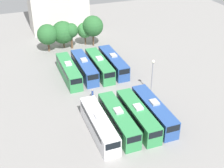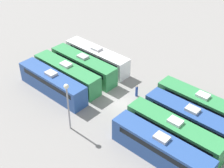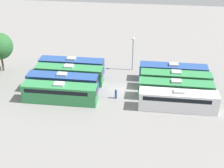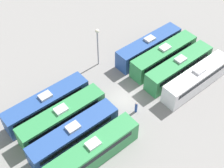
# 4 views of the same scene
# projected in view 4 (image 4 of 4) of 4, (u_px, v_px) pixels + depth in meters

# --- Properties ---
(ground_plane) EXTENTS (113.96, 113.96, 0.00)m
(ground_plane) POSITION_uv_depth(u_px,v_px,m) (125.00, 98.00, 43.90)
(ground_plane) COLOR gray
(bus_0) EXTENTS (2.53, 11.94, 3.40)m
(bus_0) POSITION_uv_depth(u_px,v_px,m) (197.00, 79.00, 44.28)
(bus_0) COLOR white
(bus_0) RESTS_ON ground_plane
(bus_1) EXTENTS (2.53, 11.94, 3.40)m
(bus_1) POSITION_uv_depth(u_px,v_px,m) (179.00, 67.00, 45.88)
(bus_1) COLOR #338C4C
(bus_1) RESTS_ON ground_plane
(bus_2) EXTENTS (2.53, 11.94, 3.40)m
(bus_2) POSITION_uv_depth(u_px,v_px,m) (164.00, 56.00, 47.66)
(bus_2) COLOR #338C4C
(bus_2) RESTS_ON ground_plane
(bus_3) EXTENTS (2.53, 11.94, 3.40)m
(bus_3) POSITION_uv_depth(u_px,v_px,m) (149.00, 47.00, 49.11)
(bus_3) COLOR #284C93
(bus_3) RESTS_ON ground_plane
(bus_4) EXTENTS (2.53, 11.94, 3.40)m
(bus_4) POSITION_uv_depth(u_px,v_px,m) (93.00, 151.00, 36.12)
(bus_4) COLOR #338C4C
(bus_4) RESTS_ON ground_plane
(bus_5) EXTENTS (2.53, 11.94, 3.40)m
(bus_5) POSITION_uv_depth(u_px,v_px,m) (74.00, 135.00, 37.69)
(bus_5) COLOR #284C93
(bus_5) RESTS_ON ground_plane
(bus_6) EXTENTS (2.53, 11.94, 3.40)m
(bus_6) POSITION_uv_depth(u_px,v_px,m) (62.00, 117.00, 39.52)
(bus_6) COLOR #338C4C
(bus_6) RESTS_ON ground_plane
(bus_7) EXTENTS (2.53, 11.94, 3.40)m
(bus_7) POSITION_uv_depth(u_px,v_px,m) (47.00, 104.00, 41.05)
(bus_7) COLOR #284C93
(bus_7) RESTS_ON ground_plane
(worker_person) EXTENTS (0.36, 0.36, 1.75)m
(worker_person) POSITION_uv_depth(u_px,v_px,m) (136.00, 108.00, 41.72)
(worker_person) COLOR navy
(worker_person) RESTS_ON ground_plane
(light_pole) EXTENTS (0.60, 0.60, 6.63)m
(light_pole) POSITION_uv_depth(u_px,v_px,m) (97.00, 41.00, 45.53)
(light_pole) COLOR gray
(light_pole) RESTS_ON ground_plane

